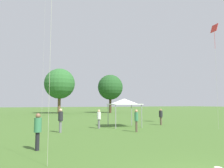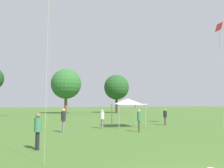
{
  "view_description": "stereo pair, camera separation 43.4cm",
  "coord_description": "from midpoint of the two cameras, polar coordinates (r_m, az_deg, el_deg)",
  "views": [
    {
      "loc": [
        -5.03,
        -3.9,
        2.2
      ],
      "look_at": [
        -0.03,
        6.81,
        3.28
      ],
      "focal_mm": 35.0,
      "sensor_mm": 36.0,
      "label": 1
    },
    {
      "loc": [
        -4.63,
        -4.08,
        2.2
      ],
      "look_at": [
        -0.03,
        6.81,
        3.28
      ],
      "focal_mm": 35.0,
      "sensor_mm": 36.0,
      "label": 2
    }
  ],
  "objects": [
    {
      "name": "distant_tree_1",
      "position": [
        51.95,
        -13.76,
        0.06
      ],
      "size": [
        7.01,
        7.01,
        10.36
      ],
      "color": "brown",
      "rests_on": "ground"
    },
    {
      "name": "person_standing_1",
      "position": [
        17.51,
        -14.0,
        -8.66
      ],
      "size": [
        0.46,
        0.46,
        1.83
      ],
      "rotation": [
        0.0,
        0.0,
        1.2
      ],
      "color": "slate",
      "rests_on": "ground"
    },
    {
      "name": "person_standing_4",
      "position": [
        19.85,
        -4.08,
        -8.65
      ],
      "size": [
        0.5,
        0.5,
        1.68
      ],
      "rotation": [
        0.0,
        0.0,
        3.96
      ],
      "color": "slate",
      "rests_on": "ground"
    },
    {
      "name": "person_standing_2",
      "position": [
        11.24,
        -19.9,
        -10.78
      ],
      "size": [
        0.46,
        0.46,
        1.75
      ],
      "rotation": [
        0.0,
        0.0,
        3.58
      ],
      "color": "black",
      "rests_on": "ground"
    },
    {
      "name": "kite_3",
      "position": [
        22.0,
        24.68,
        12.05
      ],
      "size": [
        0.37,
        0.78,
        9.33
      ],
      "rotation": [
        0.0,
        0.0,
        3.78
      ],
      "color": "red",
      "rests_on": "ground"
    },
    {
      "name": "canopy_tent",
      "position": [
        21.24,
        2.6,
        -4.67
      ],
      "size": [
        3.19,
        3.19,
        2.71
      ],
      "rotation": [
        0.0,
        0.0,
        -0.15
      ],
      "color": "white",
      "rests_on": "ground"
    },
    {
      "name": "person_standing_5",
      "position": [
        23.58,
        12.11,
        -8.03
      ],
      "size": [
        0.46,
        0.46,
        1.67
      ],
      "rotation": [
        0.0,
        0.0,
        0.27
      ],
      "color": "brown",
      "rests_on": "ground"
    },
    {
      "name": "distant_tree_0",
      "position": [
        54.12,
        -0.68,
        -0.87
      ],
      "size": [
        6.19,
        6.19,
        9.41
      ],
      "color": "#473323",
      "rests_on": "ground"
    },
    {
      "name": "person_standing_0",
      "position": [
        17.49,
        5.66,
        -8.88
      ],
      "size": [
        0.36,
        0.36,
        1.75
      ],
      "rotation": [
        0.0,
        0.0,
        4.97
      ],
      "color": "brown",
      "rests_on": "ground"
    }
  ]
}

